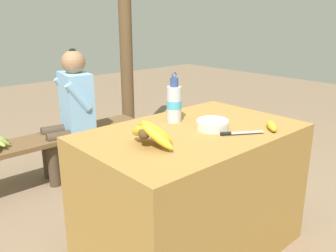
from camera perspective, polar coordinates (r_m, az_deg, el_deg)
ground_plane at (r=2.27m, az=3.63°, el=-18.93°), size 12.00×12.00×0.00m
market_counter at (r=2.07m, az=3.82°, el=-10.55°), size 1.20×0.77×0.75m
banana_bunch_ripe at (r=1.66m, az=-2.79°, el=-1.01°), size 0.19×0.30×0.15m
serving_bowl at (r=1.94m, az=7.16°, el=0.33°), size 0.18×0.18×0.06m
water_bottle at (r=2.04m, az=0.98°, el=3.71°), size 0.09×0.09×0.29m
loose_banana_front at (r=2.00m, az=16.28°, el=0.04°), size 0.15×0.14×0.04m
knife at (r=1.87m, az=10.82°, el=-1.11°), size 0.21×0.14×0.02m
wooden_bench at (r=3.06m, az=-18.08°, el=-2.66°), size 1.63×0.32×0.40m
seated_vendor at (r=3.03m, az=-15.20°, el=3.05°), size 0.44×0.42×1.09m
support_post_far at (r=3.63m, az=-6.79°, el=13.68°), size 0.13×0.13×2.23m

